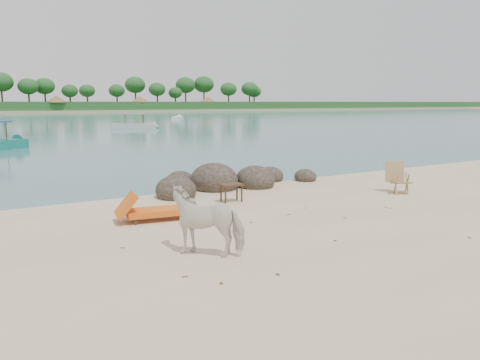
# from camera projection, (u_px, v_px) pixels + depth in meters

# --- Properties ---
(water) EXTENTS (400.00, 400.00, 0.00)m
(water) POSITION_uv_depth(u_px,v_px,m) (0.00, 118.00, 86.69)
(water) COLOR #346968
(water) RESTS_ON ground
(boulders) EXTENTS (6.42, 2.99, 1.20)m
(boulders) POSITION_uv_depth(u_px,v_px,m) (224.00, 182.00, 15.98)
(boulders) COLOR black
(boulders) RESTS_ON ground
(cow) EXTENTS (1.60, 1.56, 1.30)m
(cow) POSITION_uv_depth(u_px,v_px,m) (208.00, 221.00, 9.05)
(cow) COLOR silver
(cow) RESTS_ON ground
(side_table) EXTENTS (0.68, 0.47, 0.53)m
(side_table) POSITION_uv_depth(u_px,v_px,m) (231.00, 194.00, 13.75)
(side_table) COLOR #301E13
(side_table) RESTS_ON ground
(lounge_chair) EXTENTS (2.19, 1.07, 0.63)m
(lounge_chair) POSITION_uv_depth(u_px,v_px,m) (161.00, 208.00, 11.65)
(lounge_chair) COLOR #E44D1A
(lounge_chair) RESTS_ON ground
(deck_chair) EXTENTS (0.95, 0.96, 1.01)m
(deck_chair) POSITION_uv_depth(u_px,v_px,m) (402.00, 179.00, 14.98)
(deck_chair) COLOR #9E794F
(deck_chair) RESTS_ON ground
(boat_mid) EXTENTS (5.59, 3.52, 2.73)m
(boat_mid) POSITION_uv_depth(u_px,v_px,m) (134.00, 116.00, 53.87)
(boat_mid) COLOR #B5B6B1
(boat_mid) RESTS_ON water
(boat_far) EXTENTS (4.22, 5.50, 0.67)m
(boat_far) POSITION_uv_depth(u_px,v_px,m) (177.00, 117.00, 80.40)
(boat_far) COLOR silver
(boat_far) RESTS_ON water
(dead_leaves) EXTENTS (7.59, 5.55, 0.00)m
(dead_leaves) POSITION_uv_depth(u_px,v_px,m) (322.00, 234.00, 10.48)
(dead_leaves) COLOR brown
(dead_leaves) RESTS_ON ground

